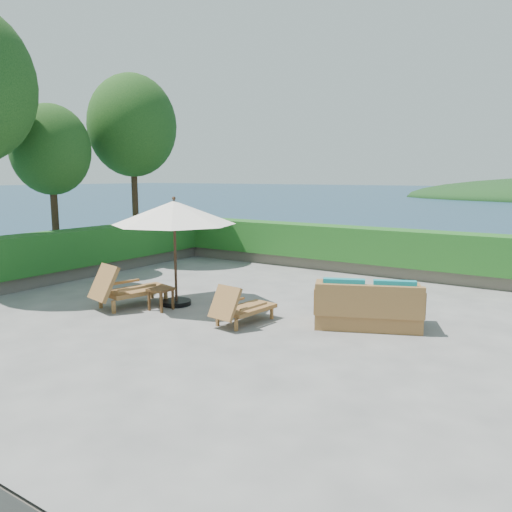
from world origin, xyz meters
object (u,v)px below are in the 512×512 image
Objects in this scene: side_table at (161,292)px; wicker_loveseat at (367,307)px; patio_umbrella at (174,214)px; lounge_right at (241,307)px; lounge_left at (127,288)px.

wicker_loveseat is (4.12, 1.29, -0.02)m from side_table.
patio_umbrella is 2.00× the size of lounge_right.
lounge_left is 0.84m from side_table.
lounge_right is at bearing -174.36° from wicker_loveseat.
lounge_right is (2.82, 0.32, -0.07)m from lounge_left.
lounge_left is 0.83× the size of wicker_loveseat.
side_table is (0.03, -0.51, -1.64)m from patio_umbrella.
side_table is at bearing 173.83° from wicker_loveseat.
side_table is 4.32m from wicker_loveseat.
side_table is 0.22× the size of wicker_loveseat.
wicker_loveseat is at bearing 36.48° from lounge_right.
lounge_right is 0.66× the size of wicker_loveseat.
patio_umbrella reaches higher than lounge_left.
wicker_loveseat is at bearing 10.58° from patio_umbrella.
lounge_right is at bearing -11.19° from patio_umbrella.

